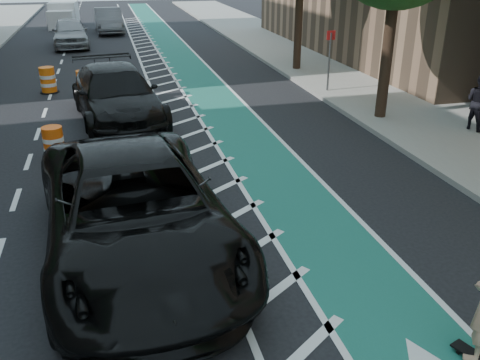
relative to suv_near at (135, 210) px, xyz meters
name	(u,v)px	position (x,y,z in m)	size (l,w,h in m)	color
ground	(187,306)	(0.62, -1.73, -0.95)	(120.00, 120.00, 0.00)	black
bike_lane	(227,116)	(3.62, 8.27, -0.94)	(2.00, 90.00, 0.01)	#1A5E49
buffer_strip	(185,119)	(2.12, 8.27, -0.95)	(1.40, 90.00, 0.01)	silver
sidewalk_right	(395,102)	(10.12, 8.27, -0.88)	(5.00, 90.00, 0.15)	gray
curb_right	(335,106)	(7.67, 8.27, -0.87)	(0.12, 90.00, 0.16)	gray
sign_post	(329,60)	(8.22, 10.27, 0.40)	(0.35, 0.08, 2.47)	#4C4C4C
skateboard	(478,358)	(4.32, -3.96, -0.87)	(0.45, 0.78, 0.10)	black
suv_near	(135,210)	(0.00, 0.00, 0.00)	(3.15, 6.84, 1.90)	black
suv_far	(117,95)	(-0.05, 8.60, -0.05)	(2.51, 6.18, 1.79)	black
car_silver	(70,32)	(-2.24, 24.69, -0.10)	(2.01, 4.99, 1.70)	#98999D
car_grey	(109,20)	(0.12, 30.35, -0.11)	(1.78, 5.10, 1.68)	#5C5D62
pedestrian	(479,102)	(10.69, 4.52, 0.08)	(0.85, 0.67, 1.76)	black
box_truck	(64,16)	(-3.18, 34.52, -0.12)	(2.17, 4.42, 1.80)	white
barrel_a	(54,145)	(-1.85, 5.44, -0.51)	(0.69, 0.69, 0.94)	#FA590D
barrel_b	(85,84)	(-1.18, 12.27, -0.47)	(0.75, 0.75, 1.03)	#EE5F0C
barrel_c	(48,81)	(-2.63, 13.27, -0.46)	(0.76, 0.76, 1.03)	orange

